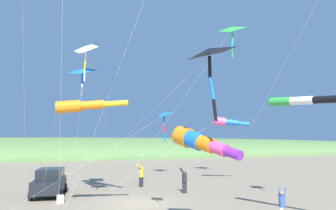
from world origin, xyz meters
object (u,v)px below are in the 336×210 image
(cooler_box, at_px, (60,199))
(kite_windsock_green_low_center, at_px, (82,106))
(kite_windsock_magenta_far_left, at_px, (226,122))
(person_child_grey_jacket, at_px, (184,179))
(kite_windsock_yellow_midlevel, at_px, (317,100))
(kite_delta_teal_far_right, at_px, (85,49))
(kite_delta_rainbow_low_near, at_px, (163,115))
(kite_delta_small_distant, at_px, (232,29))
(person_adult_flyer, at_px, (141,174))
(kite_delta_purple_drifting, at_px, (82,71))
(person_child_green_jacket, at_px, (282,203))
(parked_car, at_px, (50,182))
(kite_delta_black_fish_shape, at_px, (209,54))
(kite_windsock_checkered_midright, at_px, (198,142))

(cooler_box, xyz_separation_m, kite_windsock_green_low_center, (3.74, 0.83, 5.49))
(cooler_box, bearing_deg, kite_windsock_magenta_far_left, 108.14)
(person_child_grey_jacket, xyz_separation_m, kite_windsock_yellow_midlevel, (10.83, 2.00, 4.67))
(kite_delta_teal_far_right, bearing_deg, kite_delta_rainbow_low_near, 49.87)
(kite_delta_small_distant, bearing_deg, kite_delta_rainbow_low_near, -44.91)
(person_adult_flyer, xyz_separation_m, kite_delta_rainbow_low_near, (10.57, -1.73, 4.11))
(kite_windsock_green_low_center, relative_size, kite_delta_purple_drifting, 0.69)
(person_adult_flyer, bearing_deg, kite_delta_teal_far_right, -36.27)
(person_adult_flyer, relative_size, kite_delta_teal_far_right, 0.20)
(person_adult_flyer, height_order, kite_delta_purple_drifting, kite_delta_purple_drifting)
(cooler_box, xyz_separation_m, kite_delta_small_distant, (-4.70, 15.40, 14.27))
(kite_delta_small_distant, xyz_separation_m, kite_windsock_magenta_far_left, (-0.08, -0.79, -8.96))
(person_adult_flyer, relative_size, kite_delta_small_distant, 0.12)
(kite_windsock_yellow_midlevel, bearing_deg, kite_delta_teal_far_right, -127.85)
(person_child_green_jacket, height_order, person_child_grey_jacket, person_child_grey_jacket)
(parked_car, xyz_separation_m, kite_delta_rainbow_low_near, (8.73, 5.35, 4.18))
(kite_windsock_green_low_center, distance_m, kite_delta_rainbow_low_near, 4.54)
(cooler_box, height_order, person_adult_flyer, person_adult_flyer)
(person_adult_flyer, relative_size, person_child_grey_jacket, 1.03)
(kite_windsock_yellow_midlevel, bearing_deg, person_adult_flyer, -164.44)
(kite_windsock_yellow_midlevel, bearing_deg, kite_delta_purple_drifting, -136.47)
(kite_delta_small_distant, distance_m, kite_windsock_magenta_far_left, 9.00)
(person_child_green_jacket, bearing_deg, kite_windsock_magenta_far_left, 160.50)
(kite_windsock_green_low_center, height_order, kite_delta_teal_far_right, kite_delta_teal_far_right)
(person_child_green_jacket, distance_m, person_child_grey_jacket, 9.11)
(kite_delta_small_distant, distance_m, kite_delta_teal_far_right, 17.16)
(cooler_box, height_order, person_child_grey_jacket, person_child_grey_jacket)
(kite_delta_small_distant, distance_m, kite_delta_black_fish_shape, 21.20)
(kite_windsock_green_low_center, bearing_deg, kite_windsock_yellow_midlevel, 55.93)
(person_adult_flyer, bearing_deg, cooler_box, -54.77)
(kite_delta_purple_drifting, bearing_deg, kite_windsock_yellow_midlevel, 43.53)
(person_adult_flyer, distance_m, person_child_green_jacket, 13.53)
(kite_delta_small_distant, bearing_deg, cooler_box, -73.02)
(kite_delta_teal_far_right, bearing_deg, kite_delta_purple_drifting, 177.97)
(parked_car, distance_m, person_child_grey_jacket, 9.49)
(parked_car, bearing_deg, person_adult_flyer, 104.54)
(kite_windsock_checkered_midright, bearing_deg, cooler_box, -155.66)
(kite_delta_small_distant, xyz_separation_m, kite_windsock_checkered_midright, (15.00, -10.74, -10.67))
(cooler_box, distance_m, kite_windsock_green_low_center, 6.69)
(kite_windsock_magenta_far_left, relative_size, kite_windsock_yellow_midlevel, 0.65)
(cooler_box, height_order, kite_delta_rainbow_low_near, kite_delta_rainbow_low_near)
(parked_car, bearing_deg, cooler_box, 13.30)
(kite_windsock_magenta_far_left, bearing_deg, kite_delta_purple_drifting, -69.29)
(kite_windsock_magenta_far_left, relative_size, kite_windsock_checkered_midright, 0.78)
(person_child_grey_jacket, distance_m, kite_delta_rainbow_low_near, 8.63)
(person_child_green_jacket, xyz_separation_m, kite_delta_purple_drifting, (-8.20, -8.82, 7.44))
(kite_delta_small_distant, height_order, kite_windsock_magenta_far_left, kite_delta_small_distant)
(kite_delta_black_fish_shape, bearing_deg, kite_delta_rainbow_low_near, 177.00)
(person_adult_flyer, distance_m, kite_delta_black_fish_shape, 17.43)
(kite_delta_small_distant, xyz_separation_m, kite_delta_purple_drifting, (5.03, -14.32, -6.19))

